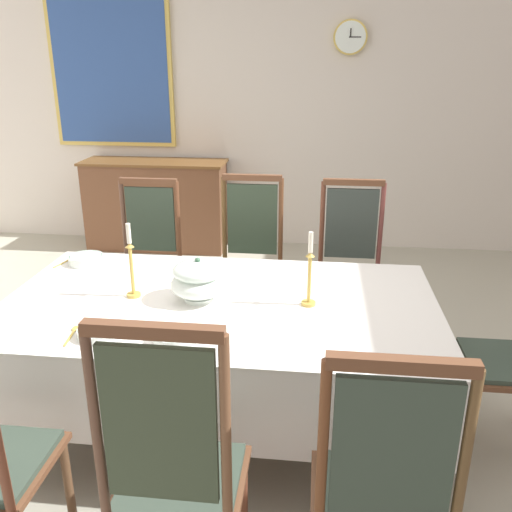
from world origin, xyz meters
name	(u,v)px	position (x,y,z in m)	size (l,w,h in m)	color
ground	(231,397)	(0.00, 0.00, -0.02)	(6.81, 5.64, 0.04)	#A9A794
back_wall	(274,75)	(0.00, 2.86, 1.71)	(6.81, 0.08, 3.43)	silver
dining_table	(220,314)	(0.00, -0.29, 0.66)	(2.11, 1.19, 0.73)	brown
tablecloth	(220,321)	(0.00, -0.29, 0.62)	(2.13, 1.21, 0.43)	white
chair_north_a	(148,258)	(-0.69, 0.71, 0.56)	(0.44, 0.42, 1.10)	brown
chair_south_b	(175,469)	(0.03, -1.29, 0.59)	(0.44, 0.42, 1.18)	brown
chair_north_b	(250,260)	(0.03, 0.72, 0.57)	(0.44, 0.42, 1.14)	brown
chair_south_c	(381,491)	(0.69, -1.29, 0.57)	(0.44, 0.42, 1.12)	brown
chair_north_c	(350,265)	(0.69, 0.71, 0.57)	(0.44, 0.42, 1.12)	brown
soup_tureen	(198,279)	(-0.10, -0.29, 0.84)	(0.28, 0.28, 0.22)	white
candlestick_west	(131,267)	(-0.44, -0.29, 0.89)	(0.07, 0.07, 0.38)	gold
candlestick_east	(309,276)	(0.44, -0.29, 0.89)	(0.07, 0.07, 0.37)	gold
bowl_near_left	(98,332)	(-0.45, -0.71, 0.76)	(0.17, 0.17, 0.04)	white
bowl_near_right	(86,259)	(-0.86, 0.14, 0.76)	(0.20, 0.20, 0.05)	white
bowl_far_left	(175,336)	(-0.11, -0.71, 0.76)	(0.19, 0.19, 0.05)	white
spoon_primary	(74,331)	(-0.57, -0.68, 0.74)	(0.04, 0.18, 0.01)	gold
spoon_secondary	(68,260)	(-0.99, 0.16, 0.74)	(0.06, 0.17, 0.01)	gold
sideboard	(156,205)	(-1.17, 2.54, 0.45)	(1.44, 0.48, 0.90)	brown
mounted_clock	(350,37)	(0.71, 2.79, 2.05)	(0.31, 0.06, 0.31)	#D1B251
framed_painting	(111,72)	(-1.62, 2.80, 1.74)	(1.24, 0.05, 1.45)	#D1B251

